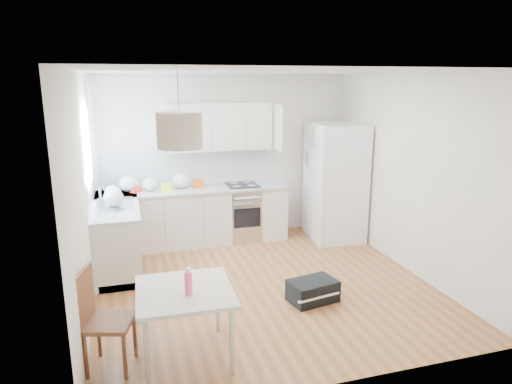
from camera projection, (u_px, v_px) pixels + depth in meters
floor at (263, 284)px, 5.96m from camera, size 4.20×4.20×0.00m
ceiling at (264, 71)px, 5.32m from camera, size 4.20×4.20×0.00m
wall_back at (226, 157)px, 7.60m from camera, size 4.20×0.00×4.20m
wall_left at (83, 196)px, 5.06m from camera, size 0.00×4.20×4.20m
wall_right at (410, 174)px, 6.22m from camera, size 0.00×4.20×4.20m
window_glassblock at (88, 146)px, 6.04m from camera, size 0.02×1.00×1.00m
cabinets_back at (195, 217)px, 7.37m from camera, size 3.00×0.60×0.88m
cabinets_left at (117, 236)px, 6.48m from camera, size 0.60×1.80×0.88m
counter_back at (194, 190)px, 7.26m from camera, size 3.02×0.64×0.04m
counter_left at (115, 205)px, 6.37m from camera, size 0.64×1.82×0.04m
backsplash_back at (190, 167)px, 7.46m from camera, size 3.00×0.01×0.58m
backsplash_left at (91, 185)px, 6.22m from camera, size 0.01×1.80×0.58m
upper_cabinets at (218, 127)px, 7.28m from camera, size 1.70×0.32×0.75m
range_oven at (242, 213)px, 7.59m from camera, size 0.50×0.61×0.88m
sink at (115, 205)px, 6.32m from camera, size 0.50×0.80×0.16m
refrigerator at (336, 182)px, 7.54m from camera, size 0.97×1.02×1.92m
dining_table at (185, 297)px, 4.27m from camera, size 0.92×0.92×0.70m
dining_chair at (109, 320)px, 4.14m from camera, size 0.51×0.51×0.97m
drink_bottle at (188, 281)px, 4.14m from camera, size 0.10×0.10×0.25m
gym_bag at (313, 291)px, 5.50m from camera, size 0.62×0.47×0.26m
pendant_lamp at (180, 130)px, 3.91m from camera, size 0.42×0.42×0.31m
grocery_bag_a at (129, 184)px, 6.99m from camera, size 0.29×0.24×0.26m
grocery_bag_b at (150, 185)px, 7.07m from camera, size 0.23×0.19×0.20m
grocery_bag_c at (182, 181)px, 7.24m from camera, size 0.27×0.23×0.25m
grocery_bag_d at (113, 193)px, 6.56m from camera, size 0.23×0.20×0.21m
grocery_bag_e at (113, 198)px, 6.19m from camera, size 0.27×0.23×0.24m
snack_orange at (198, 184)px, 7.31m from camera, size 0.20×0.15×0.12m
snack_yellow at (167, 187)px, 7.09m from camera, size 0.17×0.12×0.11m
snack_red at (136, 189)px, 7.00m from camera, size 0.19×0.18×0.11m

